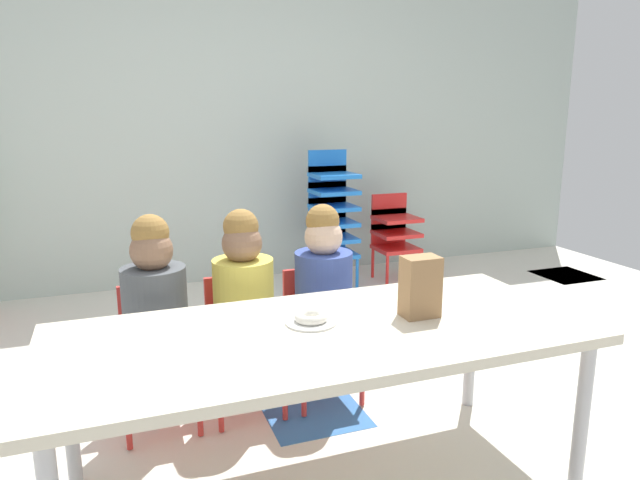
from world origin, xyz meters
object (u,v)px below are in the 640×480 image
Objects in this scene: seated_child_far_right at (323,285)px; paper_bag_brown at (420,287)px; craft_table at (323,342)px; kid_chair_blue_stack at (332,212)px; seated_child_middle_seat at (243,294)px; paper_plate_near_edge at (311,322)px; donut_powdered_on_plate at (311,317)px; seated_child_near_camera at (155,304)px; kid_chair_red_stack at (394,231)px.

paper_bag_brown is (0.14, -0.62, 0.16)m from seated_child_far_right.
craft_table is 2.45m from kid_chair_blue_stack.
seated_child_far_right is (0.23, 0.62, -0.00)m from craft_table.
seated_child_middle_seat is 0.56m from paper_plate_near_edge.
seated_child_far_right is 7.87× the size of donut_powdered_on_plate.
paper_plate_near_edge is at bearing -48.68° from seated_child_near_camera.
craft_table is 2.00× the size of seated_child_far_right.
kid_chair_blue_stack is at bearing 66.79° from paper_plate_near_edge.
paper_bag_brown is 1.89× the size of donut_powdered_on_plate.
kid_chair_blue_stack reaches higher than craft_table.
seated_child_middle_seat is 2.30m from kid_chair_red_stack.
seated_child_near_camera is 2.19m from kid_chair_blue_stack.
seated_child_near_camera is 5.10× the size of paper_plate_near_edge.
paper_plate_near_edge is at bearing -78.05° from seated_child_middle_seat.
paper_plate_near_edge is at bearing 107.53° from craft_table.
donut_powdered_on_plate is at bearing -48.68° from seated_child_near_camera.
kid_chair_red_stack is (1.96, 1.65, -0.16)m from seated_child_near_camera.
donut_powdered_on_plate is at bearing 0.00° from paper_plate_near_edge.
seated_child_near_camera is 0.74m from donut_powdered_on_plate.
seated_child_near_camera and seated_child_far_right have the same top height.
seated_child_near_camera is 0.73m from paper_plate_near_edge.
kid_chair_red_stack is 3.09× the size of paper_bag_brown.
craft_table is 0.10m from donut_powdered_on_plate.
seated_child_far_right is (0.37, 0.00, 0.00)m from seated_child_middle_seat.
paper_plate_near_edge is (-0.02, 0.07, 0.05)m from craft_table.
craft_table is 2.00× the size of seated_child_middle_seat.
kid_chair_blue_stack is at bearing 67.86° from craft_table.
craft_table is at bearing -77.43° from seated_child_middle_seat.
paper_plate_near_edge reaches higher than craft_table.
seated_child_far_right is at bearing 69.61° from craft_table.
donut_powdered_on_plate is (-0.02, 0.07, 0.07)m from craft_table.
seated_child_far_right is 4.17× the size of paper_bag_brown.
kid_chair_red_stack reaches higher than donut_powdered_on_plate.
donut_powdered_on_plate is at bearing -78.05° from seated_child_middle_seat.
paper_bag_brown reaches higher than craft_table.
seated_child_middle_seat is 1.35× the size of kid_chair_red_stack.
kid_chair_red_stack reaches higher than paper_plate_near_edge.
paper_bag_brown reaches higher than donut_powdered_on_plate.
kid_chair_blue_stack is (0.70, 1.66, 0.02)m from seated_child_far_right.
seated_child_middle_seat reaches higher than paper_bag_brown.
donut_powdered_on_plate is (0.48, -0.55, 0.07)m from seated_child_near_camera.
donut_powdered_on_plate is (-0.25, -0.55, 0.07)m from seated_child_far_right.
seated_child_far_right reaches higher than kid_chair_red_stack.
kid_chair_red_stack reaches higher than craft_table.
seated_child_middle_seat reaches higher than kid_chair_red_stack.
paper_bag_brown reaches higher than paper_plate_near_edge.
seated_child_far_right is 2.07m from kid_chair_red_stack.
donut_powdered_on_plate reaches higher than craft_table.
paper_bag_brown is at bearing -35.27° from seated_child_near_camera.
seated_child_middle_seat is at bearing 0.00° from seated_child_near_camera.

